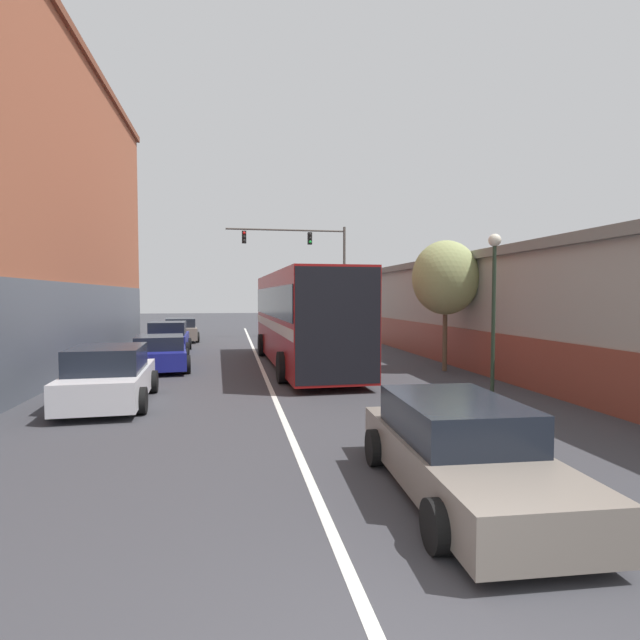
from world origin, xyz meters
The scene contains 11 objects.
lane_center_line centered at (0.00, 17.12, 0.00)m, with size 0.14×46.25×0.01m.
building_right_storefront centered at (11.81, 14.61, 2.30)m, with size 9.04×24.55×4.36m.
bus centered at (1.61, 16.61, 2.03)m, with size 3.06×11.95×3.62m.
hatchback_foreground centered at (1.96, 3.66, 0.62)m, with size 2.11×4.56×1.30m.
parked_car_left_near centered at (-4.23, 28.79, 0.67)m, with size 2.53×4.84×1.40m.
parked_car_left_mid centered at (-3.76, 16.48, 0.63)m, with size 2.46×4.14×1.29m.
parked_car_left_far centered at (-4.18, 10.55, 0.70)m, with size 2.23×4.35×1.49m.
parked_car_left_distant centered at (-4.15, 22.33, 0.71)m, with size 2.18×4.06×1.51m.
traffic_signal_gantry centered at (4.21, 30.23, 5.30)m, with size 7.95×0.36×7.40m.
street_lamp centered at (5.55, 9.21, 2.57)m, with size 0.32×0.32×4.34m.
street_tree_near centered at (6.56, 14.42, 3.41)m, with size 2.45×2.21×4.77m.
Camera 1 is at (-1.13, -2.67, 2.74)m, focal length 28.00 mm.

